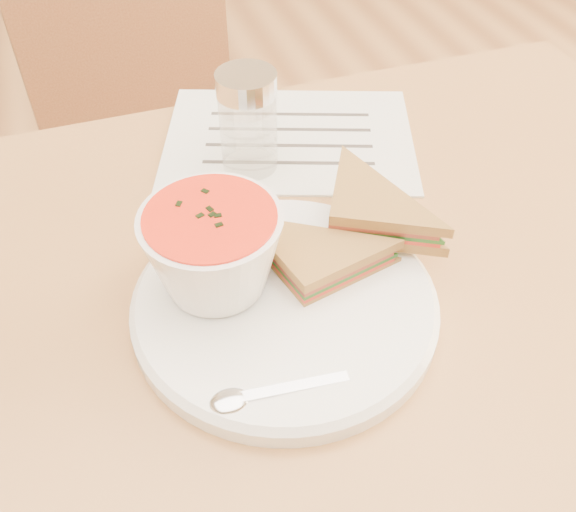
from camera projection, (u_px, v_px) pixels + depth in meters
name	position (u px, v px, depth m)	size (l,w,h in m)	color
dining_table	(316.00, 456.00, 0.90)	(1.00, 0.70, 0.75)	brown
chair_far	(173.00, 159.00, 1.25)	(0.41, 0.41, 0.93)	brown
plate	(285.00, 305.00, 0.59)	(0.28, 0.28, 0.02)	white
soup_bowl	(214.00, 254.00, 0.57)	(0.13, 0.13, 0.09)	white
sandwich_half_a	(304.00, 299.00, 0.57)	(0.11, 0.11, 0.03)	olive
sandwich_half_b	(328.00, 230.00, 0.61)	(0.12, 0.12, 0.04)	olive
spoon	(289.00, 389.00, 0.51)	(0.16, 0.03, 0.01)	silver
paper_menu	(289.00, 138.00, 0.80)	(0.30, 0.22, 0.00)	white
condiment_shaker	(248.00, 123.00, 0.72)	(0.07, 0.07, 0.12)	silver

